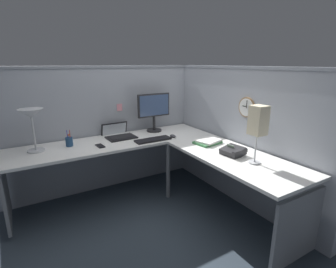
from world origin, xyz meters
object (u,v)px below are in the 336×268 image
Objects in this scene: wall_clock at (247,107)px; computer_mouse at (173,136)px; pen_cup at (69,142)px; office_phone at (233,151)px; desk_lamp_paper at (258,122)px; laptop at (118,134)px; cell_phone at (100,146)px; keyboard at (153,140)px; desk_lamp_dome at (31,117)px; monitor at (154,109)px; book_stack at (208,142)px.

computer_mouse is at bearing 129.14° from wall_clock.
computer_mouse is 1.19m from pen_cup.
desk_lamp_paper is (0.02, -0.25, 0.35)m from office_phone.
pen_cup is at bearing -170.22° from laptop.
cell_phone is 0.64× the size of office_phone.
computer_mouse reaches higher than keyboard.
computer_mouse is 1.55m from desk_lamp_dome.
monitor is 1.20m from wall_clock.
laptop is 2.20× the size of pen_cup.
office_phone is at bearing -77.23° from computer_mouse.
wall_clock is (0.34, 0.18, 0.39)m from office_phone.
laptop is 0.68m from computer_mouse.
laptop reaches higher than book_stack.
pen_cup is 1.25× the size of cell_phone.
cell_phone is 1.65m from wall_clock.
wall_clock is (0.80, -0.66, 0.41)m from keyboard.
laptop is at bearing 136.34° from wall_clock.
pen_cup reaches higher than office_phone.
wall_clock is at bearing -50.86° from computer_mouse.
pen_cup is 1.75m from office_phone.
pen_cup is 1.54m from book_stack.
cell_phone is (-0.87, 0.11, -0.01)m from computer_mouse.
office_phone is 0.70× the size of book_stack.
wall_clock reaches higher than cell_phone.
cell_phone is 0.65× the size of wall_clock.
wall_clock reaches higher than desk_lamp_paper.
monitor is 0.91m from cell_phone.
laptop is 0.42m from cell_phone.
desk_lamp_paper is at bearing -79.23° from computer_mouse.
monitor reaches higher than cell_phone.
keyboard is 1.92× the size of office_phone.
computer_mouse is 0.86m from office_phone.
monitor is 1.43m from desk_lamp_dome.
monitor is 2.23× the size of office_phone.
monitor is 0.57m from laptop.
book_stack is (1.70, -0.70, -0.34)m from desk_lamp_dome.
desk_lamp_paper is (1.36, -1.37, 0.33)m from pen_cup.
keyboard is (-0.21, -0.38, -0.28)m from monitor.
pen_cup is at bearing 166.15° from computer_mouse.
keyboard is 1.25m from desk_lamp_paper.
monitor reaches higher than laptop.
desk_lamp_dome reaches higher than cell_phone.
laptop is 0.99m from desk_lamp_dome.
monitor is 0.47m from computer_mouse.
desk_lamp_dome is 2.18m from desk_lamp_paper.
book_stack is (1.09, -0.52, 0.02)m from cell_phone.
cell_phone is at bearing -31.85° from pen_cup.
desk_lamp_dome is at bearing -173.59° from laptop.
desk_lamp_dome is 0.84× the size of desk_lamp_paper.
computer_mouse is at bearing -13.85° from pen_cup.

